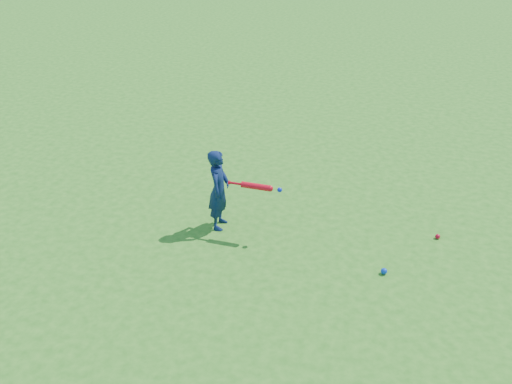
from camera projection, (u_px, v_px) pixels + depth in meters
The scene contains 5 objects.
ground at pixel (200, 224), 7.63m from camera, with size 80.00×80.00×0.00m, color #2A731B.
child at pixel (219, 190), 7.32m from camera, with size 0.40×0.26×1.10m, color #0F1E48.
ground_ball_red at pixel (438, 236), 7.31m from camera, with size 0.06×0.06×0.06m, color red.
ground_ball_blue at pixel (384, 271), 6.66m from camera, with size 0.08×0.08×0.08m, color #0B38C3.
bat_swing at pixel (258, 187), 7.07m from camera, with size 0.70×0.09×0.08m.
Camera 1 is at (2.53, -6.00, 4.08)m, focal length 40.00 mm.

